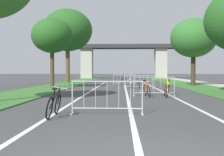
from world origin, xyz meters
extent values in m
cube|color=#386B2D|center=(-6.09, 24.15, 0.03)|extent=(3.37, 59.03, 0.05)
cube|color=#386B2D|center=(6.09, 24.15, 0.03)|extent=(3.37, 59.03, 0.05)
cube|color=#ADA89E|center=(8.89, 24.15, 0.04)|extent=(2.23, 59.03, 0.08)
cube|color=silver|center=(0.00, 17.07, 0.00)|extent=(0.14, 34.15, 0.01)
cube|color=silver|center=(2.42, 17.07, 0.00)|extent=(0.14, 34.15, 0.01)
cube|color=silver|center=(-2.42, 17.07, 0.00)|extent=(0.14, 34.15, 0.01)
cube|color=#2D2D30|center=(0.00, 48.78, 6.04)|extent=(21.68, 3.57, 0.70)
cube|color=#ADA89E|center=(-6.97, 48.78, 2.85)|extent=(2.13, 2.40, 5.69)
cube|color=#ADA89E|center=(6.97, 48.78, 2.85)|extent=(2.13, 2.40, 5.69)
cylinder|color=#4C3823|center=(-6.02, 18.78, 1.51)|extent=(0.32, 0.32, 3.03)
ellipsoid|color=#23561E|center=(-6.02, 18.78, 4.29)|extent=(3.35, 3.35, 2.85)
cylinder|color=brown|center=(-6.60, 28.19, 1.99)|extent=(0.49, 0.49, 3.98)
ellipsoid|color=#23561E|center=(-6.60, 28.19, 6.12)|extent=(5.70, 5.70, 4.85)
cylinder|color=#3D2D1E|center=(6.28, 22.06, 1.43)|extent=(0.42, 0.42, 2.85)
ellipsoid|color=#2D6628|center=(6.28, 22.06, 4.43)|extent=(4.21, 4.21, 3.58)
cylinder|color=#ADADB2|center=(-1.86, 4.93, 0.53)|extent=(0.04, 0.04, 1.05)
cube|color=#ADADB2|center=(-1.86, 4.93, 0.01)|extent=(0.07, 0.44, 0.03)
cylinder|color=#ADADB2|center=(0.35, 4.87, 0.53)|extent=(0.04, 0.04, 1.05)
cube|color=#ADADB2|center=(0.35, 4.87, 0.01)|extent=(0.07, 0.44, 0.03)
cylinder|color=#ADADB2|center=(-0.75, 4.90, 1.03)|extent=(2.21, 0.10, 0.04)
cylinder|color=#ADADB2|center=(-0.75, 4.90, 0.18)|extent=(2.21, 0.10, 0.04)
cylinder|color=#ADADB2|center=(-1.49, 4.92, 0.61)|extent=(0.02, 0.02, 0.87)
cylinder|color=#ADADB2|center=(-1.12, 4.91, 0.61)|extent=(0.02, 0.02, 0.87)
cylinder|color=#ADADB2|center=(-0.75, 4.90, 0.61)|extent=(0.02, 0.02, 0.87)
cylinder|color=#ADADB2|center=(-0.38, 4.89, 0.61)|extent=(0.02, 0.02, 0.87)
cylinder|color=#ADADB2|center=(-0.01, 4.88, 0.61)|extent=(0.02, 0.02, 0.87)
cylinder|color=#ADADB2|center=(0.37, 11.35, 0.53)|extent=(0.04, 0.04, 1.05)
cube|color=#ADADB2|center=(0.37, 11.35, 0.01)|extent=(0.08, 0.44, 0.03)
cylinder|color=#ADADB2|center=(2.57, 11.44, 0.53)|extent=(0.04, 0.04, 1.05)
cube|color=#ADADB2|center=(2.57, 11.44, 0.01)|extent=(0.08, 0.44, 0.03)
cylinder|color=#ADADB2|center=(1.47, 11.39, 1.03)|extent=(2.21, 0.14, 0.04)
cylinder|color=#ADADB2|center=(1.47, 11.39, 0.18)|extent=(2.21, 0.14, 0.04)
cylinder|color=#ADADB2|center=(0.73, 11.36, 0.61)|extent=(0.02, 0.02, 0.87)
cylinder|color=#ADADB2|center=(1.10, 11.38, 0.61)|extent=(0.02, 0.02, 0.87)
cylinder|color=#ADADB2|center=(1.47, 11.39, 0.61)|extent=(0.02, 0.02, 0.87)
cylinder|color=#ADADB2|center=(1.84, 11.41, 0.61)|extent=(0.02, 0.02, 0.87)
cylinder|color=#ADADB2|center=(2.21, 11.43, 0.61)|extent=(0.02, 0.02, 0.87)
cylinder|color=#ADADB2|center=(-0.09, 17.84, 0.53)|extent=(0.04, 0.04, 1.05)
cube|color=#ADADB2|center=(-0.09, 17.84, 0.01)|extent=(0.08, 0.44, 0.03)
cylinder|color=#ADADB2|center=(2.12, 17.94, 0.53)|extent=(0.04, 0.04, 1.05)
cube|color=#ADADB2|center=(2.12, 17.94, 0.01)|extent=(0.08, 0.44, 0.03)
cylinder|color=#ADADB2|center=(1.01, 17.89, 1.03)|extent=(2.21, 0.14, 0.04)
cylinder|color=#ADADB2|center=(1.01, 17.89, 0.18)|extent=(2.21, 0.14, 0.04)
cylinder|color=#ADADB2|center=(0.28, 17.86, 0.61)|extent=(0.02, 0.02, 0.87)
cylinder|color=#ADADB2|center=(0.65, 17.88, 0.61)|extent=(0.02, 0.02, 0.87)
cylinder|color=#ADADB2|center=(1.01, 17.89, 0.61)|extent=(0.02, 0.02, 0.87)
cylinder|color=#ADADB2|center=(1.38, 17.91, 0.61)|extent=(0.02, 0.02, 0.87)
cylinder|color=#ADADB2|center=(1.75, 17.92, 0.61)|extent=(0.02, 0.02, 0.87)
cylinder|color=#ADADB2|center=(-1.17, 24.36, 0.53)|extent=(0.04, 0.04, 1.05)
cube|color=#ADADB2|center=(-1.17, 24.36, 0.01)|extent=(0.07, 0.44, 0.03)
cylinder|color=#ADADB2|center=(1.04, 24.42, 0.53)|extent=(0.04, 0.04, 1.05)
cube|color=#ADADB2|center=(1.04, 24.42, 0.01)|extent=(0.07, 0.44, 0.03)
cylinder|color=#ADADB2|center=(-0.07, 24.39, 1.03)|extent=(2.21, 0.09, 0.04)
cylinder|color=#ADADB2|center=(-0.07, 24.39, 0.18)|extent=(2.21, 0.09, 0.04)
cylinder|color=#ADADB2|center=(-0.80, 24.37, 0.61)|extent=(0.02, 0.02, 0.87)
cylinder|color=#ADADB2|center=(-0.44, 24.38, 0.61)|extent=(0.02, 0.02, 0.87)
cylinder|color=#ADADB2|center=(-0.07, 24.39, 0.61)|extent=(0.02, 0.02, 0.87)
cylinder|color=#ADADB2|center=(0.30, 24.40, 0.61)|extent=(0.02, 0.02, 0.87)
cylinder|color=#ADADB2|center=(0.67, 24.41, 0.61)|extent=(0.02, 0.02, 0.87)
torus|color=black|center=(-0.29, 25.48, 0.32)|extent=(0.27, 0.66, 0.64)
torus|color=black|center=(-0.05, 24.42, 0.32)|extent=(0.27, 0.66, 0.64)
cylinder|color=#662884|center=(-0.14, 24.98, 0.59)|extent=(0.34, 1.03, 0.57)
cylinder|color=#662884|center=(-0.19, 25.19, 0.58)|extent=(0.12, 0.14, 0.63)
cylinder|color=#662884|center=(-0.26, 25.31, 0.30)|extent=(0.10, 0.35, 0.08)
cylinder|color=#662884|center=(-0.02, 24.45, 0.59)|extent=(0.10, 0.11, 0.54)
cube|color=black|center=(-0.16, 25.24, 0.89)|extent=(0.16, 0.26, 0.06)
cylinder|color=#99999E|center=(0.01, 24.49, 0.85)|extent=(0.54, 0.15, 0.10)
torus|color=black|center=(0.98, 11.49, 0.32)|extent=(0.19, 0.64, 0.63)
torus|color=black|center=(1.09, 10.50, 0.32)|extent=(0.19, 0.64, 0.63)
cylinder|color=orange|center=(1.00, 11.02, 0.57)|extent=(0.07, 0.97, 0.53)
cylinder|color=orange|center=(0.98, 11.21, 0.56)|extent=(0.14, 0.11, 0.60)
cylinder|color=orange|center=(1.00, 11.33, 0.29)|extent=(0.07, 0.32, 0.07)
cylinder|color=orange|center=(1.05, 10.52, 0.57)|extent=(0.12, 0.09, 0.50)
cube|color=black|center=(0.93, 11.24, 0.86)|extent=(0.13, 0.25, 0.06)
cylinder|color=#99999E|center=(1.02, 10.54, 0.81)|extent=(0.48, 0.08, 0.10)
torus|color=black|center=(0.33, 17.85, 0.34)|extent=(0.25, 0.70, 0.68)
torus|color=black|center=(0.47, 18.82, 0.34)|extent=(0.25, 0.70, 0.68)
cylinder|color=silver|center=(0.35, 18.32, 0.62)|extent=(0.09, 0.96, 0.59)
cylinder|color=silver|center=(0.33, 18.13, 0.61)|extent=(0.16, 0.10, 0.65)
cylinder|color=silver|center=(0.35, 18.01, 0.32)|extent=(0.08, 0.32, 0.08)
cylinder|color=silver|center=(0.43, 18.80, 0.62)|extent=(0.14, 0.08, 0.56)
cube|color=black|center=(0.27, 18.11, 0.93)|extent=(0.14, 0.25, 0.07)
cylinder|color=#99999E|center=(0.38, 18.78, 0.90)|extent=(0.55, 0.11, 0.12)
torus|color=black|center=(2.03, 10.34, 0.35)|extent=(0.21, 0.70, 0.69)
torus|color=black|center=(2.08, 11.38, 0.35)|extent=(0.21, 0.70, 0.69)
cylinder|color=gold|center=(2.11, 10.83, 0.62)|extent=(0.20, 1.00, 0.58)
cylinder|color=gold|center=(2.09, 10.63, 0.60)|extent=(0.16, 0.13, 0.61)
cylinder|color=gold|center=(2.03, 10.51, 0.32)|extent=(0.04, 0.34, 0.08)
cylinder|color=gold|center=(2.14, 11.35, 0.62)|extent=(0.15, 0.10, 0.56)
cube|color=black|center=(2.15, 10.60, 0.90)|extent=(0.12, 0.25, 0.07)
cylinder|color=#99999E|center=(2.19, 11.32, 0.90)|extent=(0.50, 0.06, 0.13)
torus|color=black|center=(-2.30, 3.84, 0.32)|extent=(0.15, 0.64, 0.63)
torus|color=black|center=(-2.30, 4.84, 0.32)|extent=(0.15, 0.64, 0.63)
cylinder|color=black|center=(-2.26, 4.31, 0.57)|extent=(0.13, 0.97, 0.55)
cylinder|color=black|center=(-2.26, 4.12, 0.56)|extent=(0.15, 0.12, 0.58)
cylinder|color=black|center=(-2.30, 4.00, 0.29)|extent=(0.04, 0.32, 0.07)
cylinder|color=black|center=(-2.26, 4.81, 0.57)|extent=(0.13, 0.09, 0.52)
cube|color=black|center=(-2.21, 4.09, 0.85)|extent=(0.11, 0.24, 0.07)
cylinder|color=#99999E|center=(-2.22, 4.79, 0.83)|extent=(0.49, 0.03, 0.11)
torus|color=black|center=(1.06, 17.92, 0.31)|extent=(0.28, 0.65, 0.62)
torus|color=black|center=(1.26, 18.97, 0.31)|extent=(0.28, 0.65, 0.62)
cylinder|color=#1E7238|center=(1.11, 18.43, 0.57)|extent=(0.14, 1.04, 0.54)
cylinder|color=#1E7238|center=(1.07, 18.23, 0.53)|extent=(0.16, 0.10, 0.54)
cylinder|color=#1E7238|center=(1.10, 18.09, 0.29)|extent=(0.10, 0.35, 0.07)
cylinder|color=#1E7238|center=(1.21, 18.96, 0.57)|extent=(0.15, 0.07, 0.51)
cube|color=black|center=(1.02, 18.20, 0.80)|extent=(0.15, 0.26, 0.07)
cylinder|color=#99999E|center=(1.16, 18.94, 0.82)|extent=(0.44, 0.11, 0.11)
camera|label=1|loc=(-0.28, -3.78, 1.34)|focal=44.48mm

